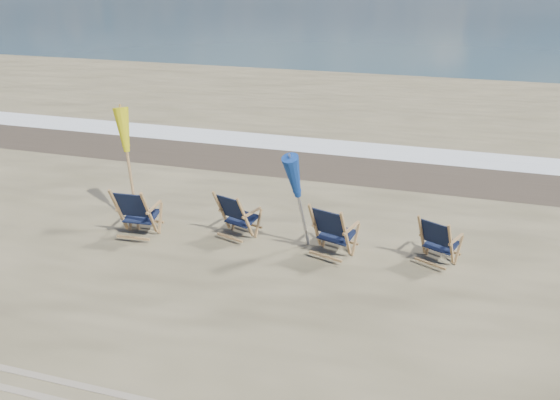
% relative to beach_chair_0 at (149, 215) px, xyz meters
% --- Properties ---
extents(surf_foam, '(200.00, 1.40, 0.01)m').
position_rel_beach_chair_0_xyz_m(surf_foam, '(2.39, 6.73, -0.56)').
color(surf_foam, silver).
rests_on(surf_foam, ground).
extents(wet_sand_strip, '(200.00, 2.60, 0.00)m').
position_rel_beach_chair_0_xyz_m(wet_sand_strip, '(2.39, 5.23, -0.56)').
color(wet_sand_strip, '#42362A').
rests_on(wet_sand_strip, ground).
extents(beach_chair_0, '(0.76, 0.85, 1.12)m').
position_rel_beach_chair_0_xyz_m(beach_chair_0, '(0.00, 0.00, 0.00)').
color(beach_chair_0, black).
rests_on(beach_chair_0, ground).
extents(beach_chair_1, '(0.85, 0.91, 1.03)m').
position_rel_beach_chair_0_xyz_m(beach_chair_1, '(1.77, 0.42, -0.05)').
color(beach_chair_1, black).
rests_on(beach_chair_1, ground).
extents(beach_chair_2, '(0.90, 0.96, 1.10)m').
position_rel_beach_chair_0_xyz_m(beach_chair_2, '(3.70, 0.20, -0.01)').
color(beach_chair_2, black).
rests_on(beach_chair_2, ground).
extents(beach_chair_3, '(0.86, 0.90, 0.98)m').
position_rel_beach_chair_0_xyz_m(beach_chair_3, '(5.48, 0.44, -0.07)').
color(beach_chair_3, black).
rests_on(beach_chair_3, ground).
extents(umbrella_yellow, '(0.30, 0.30, 2.41)m').
position_rel_beach_chair_0_xyz_m(umbrella_yellow, '(-0.65, 0.54, 1.31)').
color(umbrella_yellow, '#A07747').
rests_on(umbrella_yellow, ground).
extents(umbrella_blue, '(0.30, 0.30, 2.06)m').
position_rel_beach_chair_0_xyz_m(umbrella_blue, '(2.83, 0.42, 0.98)').
color(umbrella_blue, '#A5A5AD').
rests_on(umbrella_blue, ground).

